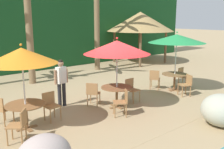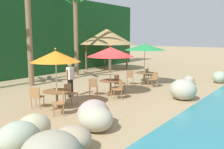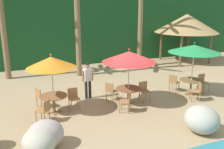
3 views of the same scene
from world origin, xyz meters
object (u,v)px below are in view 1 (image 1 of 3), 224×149
chair_red_inland (93,92)px  umbrella_red (117,47)px  chair_orange_seaward (51,104)px  waiter_in_white (61,80)px  chair_green_left (186,83)px  chair_red_left (123,101)px  dining_table_red (117,90)px  chair_red_seaward (131,88)px  chair_green_seaward (183,76)px  umbrella_green (177,39)px  chair_green_inland (155,78)px  palapa_hut (140,22)px  dining_table_orange (26,108)px  palm_tree_third (97,3)px  chair_orange_left (20,124)px  dining_table_green (175,77)px  chair_orange_inland (1,108)px  umbrella_orange (22,56)px

chair_red_inland → umbrella_red: bearing=-47.5°
chair_orange_seaward → waiter_in_white: (0.89, 0.89, 0.47)m
chair_green_left → chair_red_left: bearing=179.4°
dining_table_red → waiter_in_white: (-1.44, 1.32, 0.37)m
chair_red_seaward → chair_green_seaward: same height
umbrella_green → chair_green_inland: umbrella_green is taller
chair_red_inland → palapa_hut: 10.06m
umbrella_red → dining_table_red: (-0.00, -0.00, -1.52)m
dining_table_red → chair_green_left: chair_green_left is taller
dining_table_orange → palm_tree_third: (6.80, 5.65, 3.36)m
dining_table_orange → chair_red_seaward: (4.01, -0.15, -0.10)m
chair_orange_left → dining_table_green: (6.98, 0.46, 0.10)m
dining_table_red → umbrella_green: umbrella_green is taller
chair_green_seaward → palm_tree_third: (-0.56, 5.74, 3.46)m
dining_table_orange → umbrella_red: umbrella_red is taller
chair_green_seaward → palapa_hut: size_ratio=0.19×
waiter_in_white → chair_orange_left: bearing=-141.1°
chair_red_seaward → palm_tree_third: size_ratio=0.14×
chair_green_inland → chair_red_left: bearing=-156.0°
chair_orange_inland → umbrella_green: (6.96, -1.00, 1.74)m
dining_table_orange → palm_tree_third: palm_tree_third is taller
chair_orange_inland → waiter_in_white: (2.17, 0.31, 0.47)m
waiter_in_white → palapa_hut: bearing=28.2°
dining_table_orange → umbrella_red: bearing=-5.1°
dining_table_green → palapa_hut: (4.17, 6.10, 2.23)m
dining_table_orange → dining_table_green: 6.53m
umbrella_red → chair_green_inland: bearing=13.7°
chair_green_seaward → palapa_hut: (3.33, 5.94, 2.34)m
dining_table_orange → chair_green_inland: 6.01m
umbrella_red → chair_red_seaward: size_ratio=2.84×
chair_orange_seaward → dining_table_green: chair_orange_seaward is taller
palapa_hut → chair_orange_seaward: bearing=-150.0°
chair_orange_seaward → chair_red_seaward: 3.19m
dining_table_green → chair_orange_inland: bearing=171.9°
dining_table_orange → chair_green_left: chair_green_left is taller
umbrella_orange → chair_orange_inland: 1.81m
chair_green_seaward → chair_green_inland: (-1.36, 0.51, 0.00)m
dining_table_orange → chair_red_inland: chair_red_inland is taller
chair_orange_left → chair_green_inland: same height
umbrella_green → chair_green_left: umbrella_green is taller
umbrella_orange → chair_red_seaward: bearing=-2.2°
chair_orange_seaward → palapa_hut: palapa_hut is taller
umbrella_red → palapa_hut: 9.72m
chair_orange_seaward → waiter_in_white: size_ratio=0.51×
umbrella_orange → dining_table_red: 3.51m
chair_orange_seaward → umbrella_red: 2.87m
chair_green_seaward → waiter_in_white: size_ratio=0.51×
dining_table_orange → chair_green_left: size_ratio=1.26×
dining_table_green → waiter_in_white: (-4.79, 1.31, 0.37)m
chair_red_left → umbrella_red: bearing=61.7°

